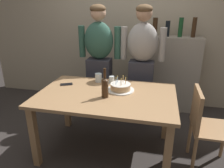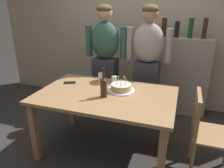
# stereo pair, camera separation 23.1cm
# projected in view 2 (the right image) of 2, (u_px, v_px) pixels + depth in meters

# --- Properties ---
(ground_plane) EXTENTS (10.00, 10.00, 0.00)m
(ground_plane) POSITION_uv_depth(u_px,v_px,m) (106.00, 149.00, 2.59)
(ground_plane) COLOR #332D2B
(back_wall) EXTENTS (5.20, 0.10, 2.60)m
(back_wall) POSITION_uv_depth(u_px,v_px,m) (138.00, 27.00, 3.49)
(back_wall) COLOR tan
(back_wall) RESTS_ON ground_plane
(dining_table) EXTENTS (1.50, 0.96, 0.74)m
(dining_table) POSITION_uv_depth(u_px,v_px,m) (106.00, 101.00, 2.36)
(dining_table) COLOR #A37A51
(dining_table) RESTS_ON ground_plane
(birthday_cake) EXTENTS (0.31, 0.31, 0.16)m
(birthday_cake) POSITION_uv_depth(u_px,v_px,m) (121.00, 88.00, 2.38)
(birthday_cake) COLOR white
(birthday_cake) RESTS_ON dining_table
(water_glass_near) EXTENTS (0.08, 0.08, 0.11)m
(water_glass_near) POSITION_uv_depth(u_px,v_px,m) (102.00, 77.00, 2.67)
(water_glass_near) COLOR silver
(water_glass_near) RESTS_ON dining_table
(water_glass_far) EXTENTS (0.07, 0.07, 0.09)m
(water_glass_far) POSITION_uv_depth(u_px,v_px,m) (114.00, 80.00, 2.61)
(water_glass_far) COLOR silver
(water_glass_far) RESTS_ON dining_table
(wine_bottle) EXTENTS (0.07, 0.07, 0.32)m
(wine_bottle) POSITION_uv_depth(u_px,v_px,m) (104.00, 86.00, 2.20)
(wine_bottle) COLOR #382314
(wine_bottle) RESTS_ON dining_table
(cell_phone) EXTENTS (0.16, 0.13, 0.01)m
(cell_phone) POSITION_uv_depth(u_px,v_px,m) (70.00, 83.00, 2.63)
(cell_phone) COLOR black
(cell_phone) RESTS_ON dining_table
(person_man_bearded) EXTENTS (0.61, 0.27, 1.66)m
(person_man_bearded) POSITION_uv_depth(u_px,v_px,m) (105.00, 62.00, 3.07)
(person_man_bearded) COLOR #33333D
(person_man_bearded) RESTS_ON ground_plane
(person_woman_cardigan) EXTENTS (0.61, 0.27, 1.66)m
(person_woman_cardigan) POSITION_uv_depth(u_px,v_px,m) (147.00, 65.00, 2.88)
(person_woman_cardigan) COLOR #33333D
(person_woman_cardigan) RESTS_ON ground_plane
(dining_chair) EXTENTS (0.42, 0.42, 0.87)m
(dining_chair) POSITION_uv_depth(u_px,v_px,m) (205.00, 129.00, 2.07)
(dining_chair) COLOR #A37A51
(dining_chair) RESTS_ON ground_plane
(shelf_cabinet) EXTENTS (0.89, 0.30, 1.48)m
(shelf_cabinet) POSITION_uv_depth(u_px,v_px,m) (178.00, 75.00, 3.33)
(shelf_cabinet) COLOR #9E9384
(shelf_cabinet) RESTS_ON ground_plane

